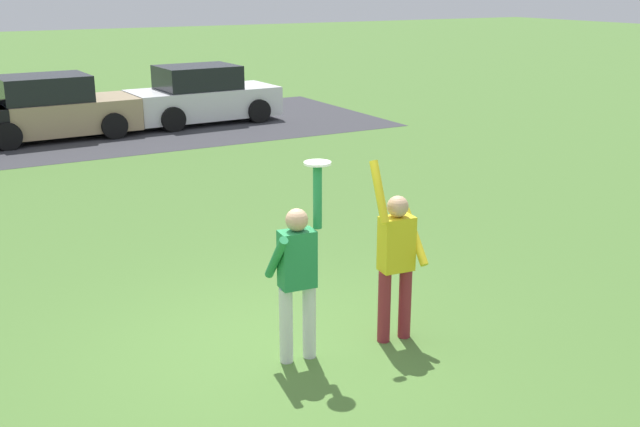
% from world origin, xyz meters
% --- Properties ---
extents(ground_plane, '(120.00, 120.00, 0.00)m').
position_xyz_m(ground_plane, '(0.00, 0.00, 0.00)').
color(ground_plane, '#4C7533').
extents(person_catcher, '(0.56, 0.49, 2.08)m').
position_xyz_m(person_catcher, '(0.14, -0.33, 0.98)').
color(person_catcher, silver).
rests_on(person_catcher, ground_plane).
extents(person_defender, '(0.57, 0.49, 2.04)m').
position_xyz_m(person_defender, '(1.28, -0.43, 0.98)').
color(person_defender, maroon).
rests_on(person_defender, ground_plane).
extents(frisbee_disc, '(0.27, 0.27, 0.02)m').
position_xyz_m(frisbee_disc, '(0.36, -0.35, 2.09)').
color(frisbee_disc, white).
rests_on(frisbee_disc, person_catcher).
extents(parked_car_tan, '(4.17, 2.18, 1.59)m').
position_xyz_m(parked_car_tan, '(0.12, 13.08, 0.73)').
color(parked_car_tan, tan).
rests_on(parked_car_tan, ground_plane).
extents(parked_car_white, '(4.17, 2.18, 1.59)m').
position_xyz_m(parked_car_white, '(4.27, 13.38, 0.73)').
color(parked_car_white, white).
rests_on(parked_car_white, ground_plane).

